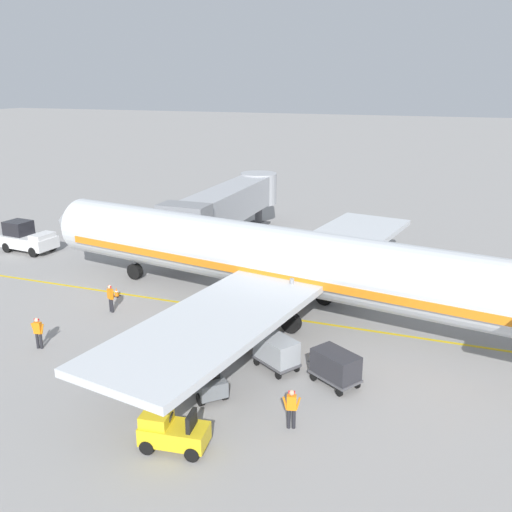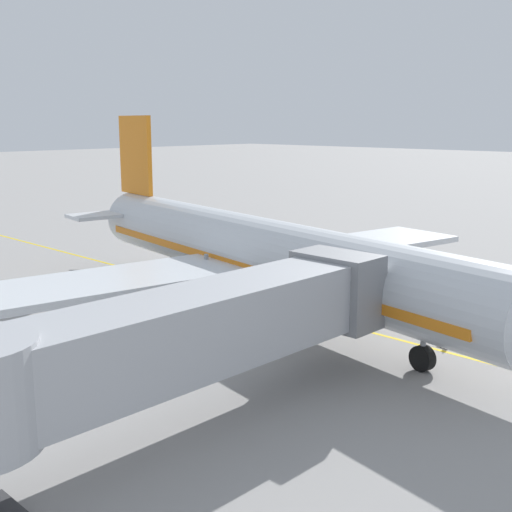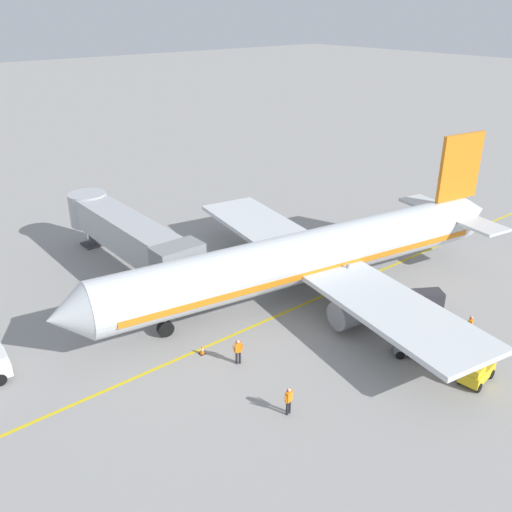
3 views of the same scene
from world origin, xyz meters
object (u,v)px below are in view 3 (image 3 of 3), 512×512
at_px(baggage_cart_front, 396,310).
at_px(ground_crew_marshaller, 289,399).
at_px(baggage_tug_lead, 412,345).
at_px(ground_crew_loader, 238,350).
at_px(jet_bridge, 126,233).
at_px(baggage_tug_trailing, 477,371).
at_px(safety_cone_nose_left, 202,350).
at_px(ground_crew_wing_walker, 470,326).
at_px(parked_airliner, 310,256).
at_px(baggage_cart_second_in_train, 427,299).

height_order(baggage_cart_front, ground_crew_marshaller, ground_crew_marshaller).
relative_size(baggage_tug_lead, ground_crew_loader, 1.56).
bearing_deg(jet_bridge, baggage_tug_trailing, -161.31).
bearing_deg(safety_cone_nose_left, ground_crew_wing_walker, -123.52).
relative_size(ground_crew_loader, safety_cone_nose_left, 2.86).
xyz_separation_m(ground_crew_wing_walker, ground_crew_marshaller, (2.09, 14.11, 0.00)).
relative_size(jet_bridge, ground_crew_marshaller, 10.41).
distance_m(ground_crew_wing_walker, ground_crew_loader, 15.32).
distance_m(parked_airliner, baggage_cart_second_in_train, 8.88).
bearing_deg(jet_bridge, ground_crew_marshaller, 175.69).
xyz_separation_m(baggage_cart_second_in_train, ground_crew_marshaller, (-1.79, 14.98, 0.00)).
bearing_deg(baggage_cart_front, baggage_tug_trailing, 166.52).
distance_m(baggage_cart_second_in_train, safety_cone_nose_left, 16.49).
distance_m(ground_crew_wing_walker, ground_crew_marshaller, 14.26).
distance_m(jet_bridge, baggage_tug_trailing, 27.44).
distance_m(parked_airliner, jet_bridge, 14.84).
relative_size(ground_crew_wing_walker, ground_crew_marshaller, 1.00).
height_order(baggage_tug_trailing, baggage_cart_second_in_train, baggage_tug_trailing).
height_order(baggage_cart_second_in_train, ground_crew_marshaller, ground_crew_marshaller).
bearing_deg(safety_cone_nose_left, baggage_tug_lead, -129.47).
distance_m(ground_crew_wing_walker, safety_cone_nose_left, 17.48).
xyz_separation_m(baggage_cart_second_in_train, safety_cone_nose_left, (5.77, 15.43, -0.66)).
distance_m(ground_crew_loader, ground_crew_marshaller, 5.36).
xyz_separation_m(baggage_cart_second_in_train, ground_crew_loader, (3.53, 14.28, 0.00)).
xyz_separation_m(parked_airliner, ground_crew_loader, (-3.60, 9.49, -2.23)).
bearing_deg(ground_crew_loader, baggage_tug_lead, -124.24).
bearing_deg(ground_crew_loader, baggage_cart_second_in_train, -103.88).
distance_m(parked_airliner, baggage_cart_front, 7.28).
bearing_deg(baggage_cart_front, baggage_cart_second_in_train, -98.78).
relative_size(baggage_cart_second_in_train, ground_crew_marshaller, 1.67).
xyz_separation_m(baggage_tug_lead, ground_crew_wing_walker, (-1.27, -4.39, 0.24)).
height_order(parked_airliner, ground_crew_wing_walker, parked_airliner).
relative_size(baggage_tug_lead, ground_crew_marshaller, 1.56).
bearing_deg(baggage_cart_front, safety_cone_nose_left, 66.95).
height_order(baggage_cart_front, safety_cone_nose_left, baggage_cart_front).
height_order(parked_airliner, baggage_tug_trailing, parked_airliner).
xyz_separation_m(parked_airliner, baggage_cart_second_in_train, (-7.13, -4.79, -2.24)).
bearing_deg(parked_airliner, baggage_cart_front, -164.53).
distance_m(baggage_tug_trailing, baggage_cart_second_in_train, 8.11).
xyz_separation_m(ground_crew_wing_walker, safety_cone_nose_left, (9.64, 14.56, -0.66)).
relative_size(baggage_tug_trailing, baggage_cart_front, 0.93).
relative_size(baggage_cart_front, safety_cone_nose_left, 4.78).
bearing_deg(baggage_cart_second_in_train, ground_crew_wing_walker, 167.30).
height_order(ground_crew_wing_walker, ground_crew_marshaller, same).
bearing_deg(ground_crew_loader, ground_crew_wing_walker, -118.92).
height_order(baggage_tug_lead, ground_crew_wing_walker, ground_crew_wing_walker).
bearing_deg(baggage_tug_trailing, ground_crew_wing_walker, -53.78).
bearing_deg(baggage_cart_second_in_train, ground_crew_loader, 76.12).
height_order(ground_crew_loader, safety_cone_nose_left, ground_crew_loader).
height_order(baggage_tug_trailing, baggage_cart_front, baggage_tug_trailing).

